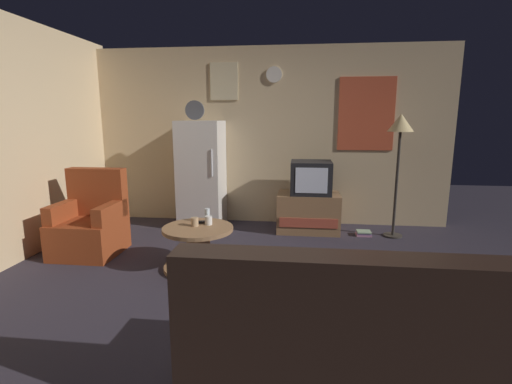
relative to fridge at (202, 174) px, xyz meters
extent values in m
plane|color=#2D2833|center=(0.89, -2.09, -0.75)|extent=(12.00, 12.00, 0.00)
cube|color=#D1B284|center=(0.89, 0.36, 0.51)|extent=(5.20, 0.10, 2.53)
cube|color=#C64C2D|center=(2.28, 0.30, 0.84)|extent=(0.76, 0.02, 1.00)
cube|color=beige|center=(0.29, 0.30, 1.29)|extent=(0.40, 0.02, 0.52)
cylinder|color=silver|center=(1.00, 0.30, 1.38)|extent=(0.22, 0.03, 0.22)
cube|color=silver|center=(0.00, 0.00, 0.00)|extent=(0.60, 0.60, 1.50)
cylinder|color=silver|center=(0.22, -0.30, 0.20)|extent=(0.02, 0.02, 0.36)
cylinder|color=#4C4C51|center=(-0.05, -0.08, 0.89)|extent=(0.26, 0.04, 0.26)
cube|color=#8E6642|center=(1.51, -0.10, -0.49)|extent=(0.84, 0.52, 0.53)
cube|color=#AD4733|center=(1.51, -0.37, -0.57)|extent=(0.76, 0.01, 0.13)
cube|color=black|center=(1.54, -0.10, -0.01)|extent=(0.54, 0.50, 0.44)
cube|color=silver|center=(1.54, -0.36, -0.01)|extent=(0.41, 0.01, 0.33)
cylinder|color=#332D28|center=(2.63, -0.22, -0.74)|extent=(0.24, 0.24, 0.02)
cylinder|color=#332D28|center=(2.63, -0.22, -0.05)|extent=(0.04, 0.04, 1.40)
cone|color=#F2D18C|center=(2.63, -0.22, 0.73)|extent=(0.32, 0.32, 0.22)
cylinder|color=#8E6642|center=(0.37, -1.57, -0.73)|extent=(0.72, 0.72, 0.04)
cylinder|color=#8E6642|center=(0.37, -1.57, -0.53)|extent=(0.24, 0.24, 0.41)
cylinder|color=#8E6642|center=(0.37, -1.57, -0.33)|extent=(0.72, 0.72, 0.04)
cylinder|color=silver|center=(0.42, -1.38, -0.23)|extent=(0.05, 0.05, 0.15)
cylinder|color=silver|center=(0.45, -1.47, -0.26)|extent=(0.08, 0.08, 0.09)
cylinder|color=tan|center=(0.33, -1.54, -0.26)|extent=(0.08, 0.08, 0.09)
cube|color=black|center=(0.37, -1.42, -0.30)|extent=(0.16, 0.09, 0.02)
cube|color=maroon|center=(-0.99, -1.30, -0.55)|extent=(0.68, 0.68, 0.40)
cube|color=maroon|center=(-0.99, -1.04, -0.07)|extent=(0.68, 0.16, 0.56)
cube|color=maroon|center=(-1.27, -1.30, -0.25)|extent=(0.12, 0.60, 0.20)
cube|color=maroon|center=(-0.71, -1.30, -0.25)|extent=(0.12, 0.60, 0.20)
cube|color=black|center=(1.64, -3.19, -0.55)|extent=(1.70, 0.80, 0.40)
cube|color=black|center=(1.64, -3.49, -0.09)|extent=(1.70, 0.20, 0.52)
cube|color=#C380A0|center=(2.25, -0.24, -0.74)|extent=(0.20, 0.15, 0.02)
cube|color=#9E73BE|center=(2.25, -0.24, -0.72)|extent=(0.18, 0.14, 0.02)
cube|color=#8DA88A|center=(2.25, -0.24, -0.70)|extent=(0.18, 0.16, 0.02)
camera|label=1|loc=(1.38, -5.15, 0.79)|focal=26.32mm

